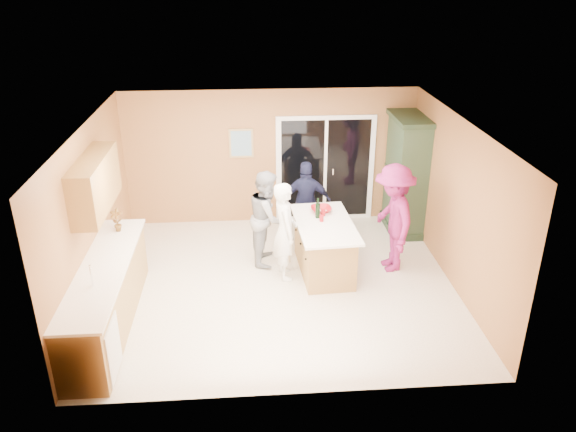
{
  "coord_description": "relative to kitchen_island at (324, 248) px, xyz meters",
  "views": [
    {
      "loc": [
        -0.44,
        -7.69,
        4.69
      ],
      "look_at": [
        0.15,
        0.1,
        1.15
      ],
      "focal_mm": 35.0,
      "sensor_mm": 36.0,
      "label": 1
    }
  ],
  "objects": [
    {
      "name": "wine_bottle",
      "position": [
        -0.09,
        0.21,
        0.59
      ],
      "size": [
        0.08,
        0.08,
        0.34
      ],
      "rotation": [
        0.0,
        0.0,
        0.09
      ],
      "color": "black",
      "rests_on": "kitchen_island"
    },
    {
      "name": "ceiling",
      "position": [
        -0.77,
        -0.4,
        2.19
      ],
      "size": [
        5.5,
        5.0,
        0.1
      ],
      "primitive_type": "cube",
      "color": "white",
      "rests_on": "wall_back"
    },
    {
      "name": "framed_picture",
      "position": [
        -1.32,
        2.08,
        1.19
      ],
      "size": [
        0.46,
        0.04,
        0.56
      ],
      "color": "tan",
      "rests_on": "wall_back"
    },
    {
      "name": "wall_right",
      "position": [
        1.98,
        -0.4,
        0.89
      ],
      "size": [
        0.1,
        5.0,
        2.6
      ],
      "primitive_type": "cube",
      "color": "#C07D4F",
      "rests_on": "ground"
    },
    {
      "name": "floor",
      "position": [
        -0.77,
        -0.4,
        -0.41
      ],
      "size": [
        5.5,
        5.5,
        0.0
      ],
      "primitive_type": "plane",
      "color": "white",
      "rests_on": "ground"
    },
    {
      "name": "sliding_door",
      "position": [
        0.28,
        2.07,
        0.64
      ],
      "size": [
        1.9,
        0.07,
        2.1
      ],
      "color": "white",
      "rests_on": "floor"
    },
    {
      "name": "kitchen_island",
      "position": [
        0.0,
        0.0,
        0.0
      ],
      "size": [
        1.0,
        1.71,
        0.87
      ],
      "rotation": [
        0.0,
        0.0,
        0.06
      ],
      "color": "#A37B3F",
      "rests_on": "floor"
    },
    {
      "name": "white_plate",
      "position": [
        0.03,
        0.4,
        0.47
      ],
      "size": [
        0.23,
        0.23,
        0.01
      ],
      "primitive_type": "cylinder",
      "rotation": [
        0.0,
        0.0,
        -0.12
      ],
      "color": "white",
      "rests_on": "kitchen_island"
    },
    {
      "name": "woman_grey",
      "position": [
        -0.9,
        0.43,
        0.4
      ],
      "size": [
        0.71,
        0.86,
        1.62
      ],
      "primitive_type": "imported",
      "rotation": [
        0.0,
        0.0,
        1.44
      ],
      "color": "#959698",
      "rests_on": "floor"
    },
    {
      "name": "wall_left",
      "position": [
        -3.52,
        -0.4,
        0.89
      ],
      "size": [
        0.1,
        5.0,
        2.6
      ],
      "primitive_type": "cube",
      "color": "#C07D4F",
      "rests_on": "ground"
    },
    {
      "name": "tumbler_near",
      "position": [
        0.01,
        0.28,
        0.52
      ],
      "size": [
        0.09,
        0.09,
        0.11
      ],
      "primitive_type": "cylinder",
      "rotation": [
        0.0,
        0.0,
        0.14
      ],
      "color": "#A51218",
      "rests_on": "kitchen_island"
    },
    {
      "name": "wall_front",
      "position": [
        -0.77,
        -2.9,
        0.89
      ],
      "size": [
        5.5,
        0.1,
        2.6
      ],
      "primitive_type": "cube",
      "color": "#C07D4F",
      "rests_on": "ground"
    },
    {
      "name": "woman_navy",
      "position": [
        -0.17,
        1.12,
        0.35
      ],
      "size": [
        0.93,
        0.46,
        1.53
      ],
      "primitive_type": "imported",
      "rotation": [
        0.0,
        0.0,
        3.05
      ],
      "color": "#1A1B3A",
      "rests_on": "floor"
    },
    {
      "name": "green_hutch",
      "position": [
        1.72,
        1.5,
        0.67
      ],
      "size": [
        0.63,
        1.2,
        2.21
      ],
      "color": "#223722",
      "rests_on": "floor"
    },
    {
      "name": "serving_bowl",
      "position": [
        -0.0,
        0.44,
        0.51
      ],
      "size": [
        0.36,
        0.36,
        0.08
      ],
      "primitive_type": "imported",
      "rotation": [
        0.0,
        0.0,
        0.05
      ],
      "color": "#A51218",
      "rests_on": "kitchen_island"
    },
    {
      "name": "woman_white",
      "position": [
        -0.65,
        -0.12,
        0.4
      ],
      "size": [
        0.47,
        0.64,
        1.62
      ],
      "primitive_type": "imported",
      "rotation": [
        0.0,
        0.0,
        1.71
      ],
      "color": "white",
      "rests_on": "floor"
    },
    {
      "name": "wall_back",
      "position": [
        -0.77,
        2.1,
        0.89
      ],
      "size": [
        5.5,
        0.1,
        2.6
      ],
      "primitive_type": "cube",
      "color": "#C07D4F",
      "rests_on": "ground"
    },
    {
      "name": "woman_magenta",
      "position": [
        1.12,
        0.02,
        0.5
      ],
      "size": [
        0.76,
        1.22,
        1.82
      ],
      "primitive_type": "imported",
      "rotation": [
        0.0,
        0.0,
        -1.5
      ],
      "color": "#831C4F",
      "rests_on": "floor"
    },
    {
      "name": "upper_cabinets",
      "position": [
        -3.34,
        -0.6,
        1.47
      ],
      "size": [
        0.35,
        1.6,
        0.75
      ],
      "primitive_type": "cube",
      "color": "#A37B3F",
      "rests_on": "wall_left"
    },
    {
      "name": "tumbler_far",
      "position": [
        -0.04,
        0.07,
        0.51
      ],
      "size": [
        0.09,
        0.09,
        0.1
      ],
      "primitive_type": "cylinder",
      "rotation": [
        0.0,
        0.0,
        0.43
      ],
      "color": "#A51218",
      "rests_on": "kitchen_island"
    },
    {
      "name": "left_cabinet_run",
      "position": [
        -3.21,
        -1.45,
        0.05
      ],
      "size": [
        0.65,
        3.05,
        1.24
      ],
      "color": "#A37B3F",
      "rests_on": "floor"
    },
    {
      "name": "tulip_vase",
      "position": [
        -3.22,
        -0.2,
        0.71
      ],
      "size": [
        0.21,
        0.16,
        0.36
      ],
      "primitive_type": "imported",
      "rotation": [
        0.0,
        0.0,
        -0.15
      ],
      "color": "#AC2011",
      "rests_on": "left_cabinet_run"
    }
  ]
}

